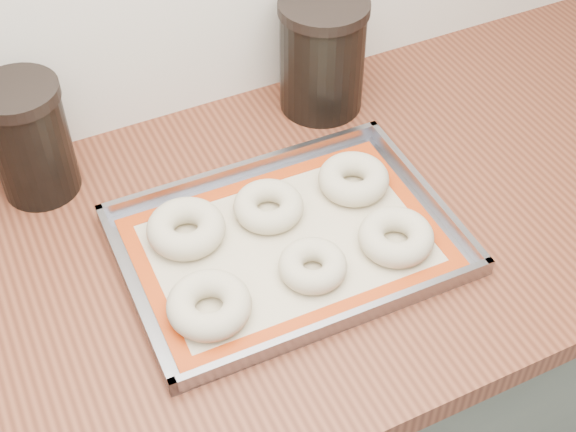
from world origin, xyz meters
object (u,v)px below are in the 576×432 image
bagel_front_mid (313,266)px  canister_right (322,55)px  bagel_back_left (186,228)px  canister_mid (30,139)px  baking_tray (288,242)px  bagel_back_right (354,179)px  bagel_front_left (209,305)px  bagel_front_right (396,237)px  bagel_back_mid (268,206)px

bagel_front_mid → canister_right: bearing=60.9°
bagel_back_left → canister_mid: (-0.16, 0.20, 0.07)m
baking_tray → bagel_back_right: 0.15m
bagel_back_right → baking_tray: bearing=-156.6°
bagel_back_right → bagel_front_left: bearing=-155.8°
bagel_front_right → bagel_back_mid: (-0.13, 0.13, -0.00)m
canister_right → canister_mid: bearing=179.8°
bagel_back_mid → bagel_back_left: bearing=176.0°
baking_tray → bagel_front_right: (0.13, -0.07, 0.02)m
baking_tray → bagel_front_left: size_ratio=4.22×
bagel_front_right → bagel_back_mid: bearing=135.2°
bagel_front_mid → canister_mid: bearing=130.4°
bagel_front_mid → baking_tray: bearing=95.0°
bagel_back_mid → bagel_back_right: 0.14m
baking_tray → bagel_front_right: bagel_front_right is taller
bagel_back_left → canister_mid: size_ratio=0.60×
bagel_back_right → canister_mid: 0.47m
bagel_back_right → canister_right: size_ratio=0.55×
bagel_back_mid → bagel_back_right: bagel_back_right is taller
bagel_front_mid → bagel_back_left: bagel_back_left is taller
bagel_back_right → canister_right: bearing=75.5°
bagel_back_left → bagel_back_right: 0.26m
baking_tray → bagel_front_left: (-0.15, -0.07, 0.02)m
bagel_back_left → canister_mid: canister_mid is taller
bagel_front_mid → bagel_front_right: bearing=-2.0°
bagel_back_left → bagel_back_right: (0.26, -0.01, -0.00)m
baking_tray → canister_mid: canister_mid is taller
baking_tray → bagel_back_left: bearing=149.7°
bagel_back_right → canister_right: 0.23m
bagel_front_left → bagel_front_mid: bagel_front_left is taller
bagel_back_left → bagel_front_left: bearing=-98.7°
bagel_back_mid → canister_mid: 0.36m
bagel_back_left → bagel_back_mid: size_ratio=1.09×
bagel_front_left → canister_mid: bearing=111.8°
bagel_back_right → bagel_back_left: bearing=177.2°
baking_tray → bagel_front_mid: bearing=-85.0°
bagel_back_left → canister_right: size_ratio=0.57×
bagel_front_right → bagel_back_left: bagel_back_left is taller
baking_tray → canister_mid: size_ratio=2.53×
bagel_front_mid → bagel_front_right: (0.13, -0.00, 0.00)m
bagel_back_mid → canister_mid: canister_mid is taller
bagel_back_mid → bagel_front_right: bearing=-44.8°
bagel_front_right → bagel_back_right: size_ratio=1.00×
canister_mid → bagel_front_left: bearing=-68.2°
bagel_front_left → baking_tray: bearing=24.9°
bagel_back_mid → canister_mid: (-0.28, 0.21, 0.07)m
bagel_front_mid → canister_mid: canister_mid is taller
bagel_front_left → bagel_back_left: bagel_back_left is taller
bagel_front_left → canister_right: 0.48m
bagel_front_right → bagel_back_mid: 0.19m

